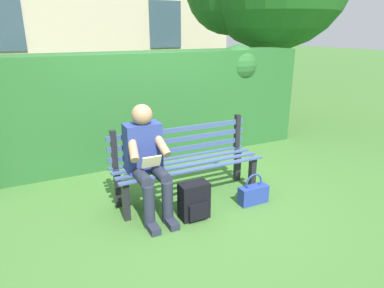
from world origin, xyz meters
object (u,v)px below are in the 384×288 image
at_px(park_bench, 185,160).
at_px(handbag, 253,194).
at_px(backpack, 194,201).
at_px(person_seated, 147,158).

relative_size(park_bench, handbag, 4.79).
distance_m(park_bench, backpack, 0.59).
bearing_deg(handbag, park_bench, -41.22).
xyz_separation_m(park_bench, backpack, (0.14, 0.52, -0.26)).
bearing_deg(park_bench, person_seated, 18.34).
bearing_deg(person_seated, handbag, 162.55).
xyz_separation_m(backpack, handbag, (-0.75, 0.02, -0.08)).
xyz_separation_m(park_bench, handbag, (-0.61, 0.53, -0.33)).
bearing_deg(park_bench, backpack, 74.36).
bearing_deg(backpack, park_bench, -105.64).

